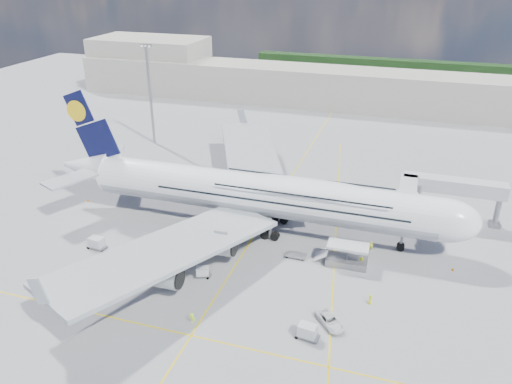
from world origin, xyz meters
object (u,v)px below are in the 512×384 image
(light_mast, at_px, (150,94))
(crew_wing, at_px, (137,262))
(dolly_nose_near, at_px, (296,255))
(cone_nose, at_px, (453,269))
(dolly_nose_far, at_px, (307,331))
(cone_wing_left_outer, at_px, (246,166))
(catering_truck_inner, at_px, (263,190))
(cone_wing_left_inner, at_px, (222,194))
(jet_bridge, at_px, (436,191))
(crew_van, at_px, (370,299))
(crew_loader, at_px, (361,262))
(service_van, at_px, (330,321))
(dolly_back, at_px, (96,243))
(crew_nose, at_px, (371,246))
(cone_tail, at_px, (88,200))
(airliner, at_px, (261,194))
(dolly_row_c, at_px, (203,272))
(baggage_tug, at_px, (218,244))
(cone_wing_right_inner, at_px, (145,258))
(dolly_row_b, at_px, (157,265))
(cone_wing_right_outer, at_px, (71,295))
(crew_tug, at_px, (192,318))
(dolly_row_a, at_px, (138,258))
(cargo_loader, at_px, (346,258))

(light_mast, xyz_separation_m, crew_wing, (25.23, -52.96, -12.31))
(dolly_nose_near, height_order, cone_nose, cone_nose)
(dolly_nose_far, xyz_separation_m, cone_wing_left_outer, (-26.08, 52.24, -0.82))
(dolly_nose_far, bearing_deg, catering_truck_inner, 122.36)
(catering_truck_inner, distance_m, cone_wing_left_inner, 8.88)
(jet_bridge, xyz_separation_m, crew_van, (-8.16, -27.09, -6.08))
(light_mast, height_order, cone_wing_left_outer, light_mast)
(crew_wing, bearing_deg, crew_loader, -77.85)
(service_van, bearing_deg, light_mast, 94.88)
(crew_loader, bearing_deg, service_van, -73.59)
(dolly_back, distance_m, crew_nose, 46.39)
(crew_van, xyz_separation_m, cone_tail, (-57.81, 15.84, -0.48))
(airliner, height_order, dolly_row_c, airliner)
(cone_wing_left_inner, bearing_deg, dolly_nose_near, -41.93)
(service_van, bearing_deg, baggage_tug, 107.68)
(cone_wing_right_inner, bearing_deg, dolly_row_b, -23.78)
(crew_van, xyz_separation_m, cone_wing_right_outer, (-41.93, -11.49, -0.51))
(baggage_tug, distance_m, catering_truck_inner, 20.67)
(cone_wing_left_inner, bearing_deg, dolly_back, -116.43)
(crew_nose, bearing_deg, crew_tug, -137.06)
(airliner, distance_m, catering_truck_inner, 13.20)
(jet_bridge, distance_m, crew_tug, 49.70)
(baggage_tug, height_order, cone_wing_left_outer, baggage_tug)
(baggage_tug, xyz_separation_m, crew_nose, (24.93, 6.77, 0.25))
(airliner, distance_m, crew_van, 27.48)
(baggage_tug, relative_size, crew_loader, 1.52)
(dolly_row_c, distance_m, cone_wing_right_inner, 11.03)
(dolly_nose_far, relative_size, crew_nose, 1.82)
(airliner, bearing_deg, light_mast, 139.00)
(cone_nose, bearing_deg, catering_truck_inner, 156.61)
(crew_loader, height_order, cone_wing_left_outer, crew_loader)
(dolly_row_a, xyz_separation_m, crew_van, (37.38, 0.07, 0.43))
(dolly_row_b, distance_m, service_van, 29.29)
(dolly_row_c, height_order, crew_van, dolly_row_c)
(jet_bridge, xyz_separation_m, cone_wing_right_inner, (-44.54, -26.76, -6.56))
(dolly_back, xyz_separation_m, crew_nose, (44.47, 13.21, -0.18))
(dolly_back, bearing_deg, airliner, 38.27)
(crew_nose, bearing_deg, dolly_row_c, -155.20)
(dolly_row_c, xyz_separation_m, cone_tail, (-32.36, 16.90, -0.59))
(airliner, bearing_deg, crew_wing, -129.92)
(crew_loader, distance_m, crew_van, 9.51)
(cone_wing_right_outer, bearing_deg, baggage_tug, 50.46)
(baggage_tug, height_order, crew_tug, crew_tug)
(light_mast, bearing_deg, dolly_nose_far, -48.07)
(dolly_row_b, xyz_separation_m, dolly_back, (-12.31, 1.97, 0.78))
(airliner, xyz_separation_m, dolly_back, (-24.44, -15.12, -5.75))
(cargo_loader, height_order, cone_wing_right_outer, cargo_loader)
(cone_wing_left_outer, bearing_deg, catering_truck_inner, -59.29)
(light_mast, bearing_deg, cone_tail, -83.81)
(jet_bridge, distance_m, baggage_tug, 40.11)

